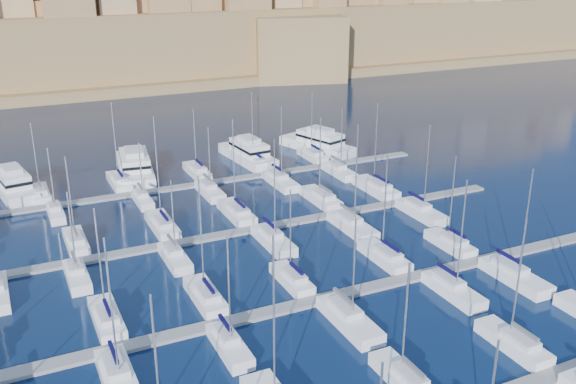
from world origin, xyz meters
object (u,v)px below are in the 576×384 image
sailboat_4 (514,343)px  motor_yacht_c (248,153)px  motor_yacht_b (135,166)px  motor_yacht_d (318,143)px  motor_yacht_a (13,184)px

sailboat_4 → motor_yacht_c: sailboat_4 is taller
sailboat_4 → motor_yacht_b: size_ratio=0.74×
sailboat_4 → motor_yacht_c: size_ratio=0.86×
motor_yacht_b → motor_yacht_d: same height
motor_yacht_b → motor_yacht_d: (37.06, -0.82, 0.00)m
motor_yacht_c → motor_yacht_d: 15.50m
motor_yacht_b → sailboat_4: bearing=-72.8°
motor_yacht_a → motor_yacht_c: 42.15m
motor_yacht_a → motor_yacht_d: bearing=0.6°
sailboat_4 → motor_yacht_d: (14.98, 70.52, 0.98)m
sailboat_4 → motor_yacht_d: sailboat_4 is taller
sailboat_4 → motor_yacht_b: sailboat_4 is taller
motor_yacht_c → motor_yacht_d: same height
motor_yacht_b → motor_yacht_c: same height
motor_yacht_d → sailboat_4: bearing=-102.0°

